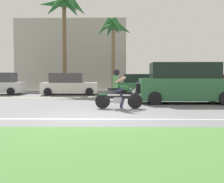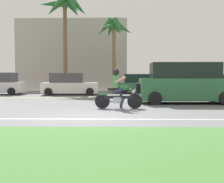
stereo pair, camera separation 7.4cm
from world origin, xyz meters
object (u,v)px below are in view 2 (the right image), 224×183
parked_car_1 (69,85)px  palm_tree_1 (114,31)px  parked_car_2 (142,84)px  palm_tree_0 (65,8)px  suv_nearby (185,84)px  motorcyclist (118,92)px

parked_car_1 → palm_tree_1: palm_tree_1 is taller
parked_car_2 → palm_tree_0: size_ratio=0.50×
suv_nearby → parked_car_2: 8.72m
palm_tree_0 → palm_tree_1: (4.32, -0.20, -2.03)m
parked_car_2 → palm_tree_0: (-6.65, 1.83, 6.66)m
motorcyclist → parked_car_1: (-3.66, 8.97, 0.04)m
suv_nearby → palm_tree_1: 11.75m
palm_tree_1 → palm_tree_0: bearing=177.4°
suv_nearby → palm_tree_1: palm_tree_1 is taller
suv_nearby → parked_car_2: bearing=99.4°
suv_nearby → parked_car_1: 9.63m
parked_car_1 → palm_tree_1: 6.76m
motorcyclist → suv_nearby: bearing=35.5°
palm_tree_0 → palm_tree_1: size_ratio=1.35×
parked_car_1 → palm_tree_0: palm_tree_0 is taller
motorcyclist → parked_car_1: motorcyclist is taller
motorcyclist → palm_tree_0: palm_tree_0 is taller
suv_nearby → palm_tree_0: (-8.07, 10.43, 6.40)m
suv_nearby → palm_tree_1: size_ratio=0.74×
motorcyclist → palm_tree_0: (-4.68, 12.85, 6.68)m
motorcyclist → parked_car_2: 11.19m
motorcyclist → palm_tree_1: size_ratio=0.31×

